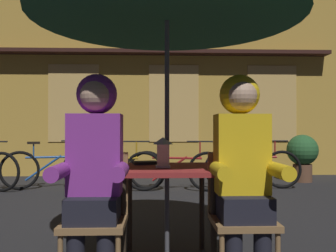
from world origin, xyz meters
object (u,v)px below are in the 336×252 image
(person_left_hooded, at_px, (95,158))
(bicycle_second, at_px, (51,169))
(lantern, at_px, (163,152))
(bicycle_third, at_px, (113,170))
(bicycle_fifth, at_px, (252,168))
(chair_left, at_px, (96,211))
(book, at_px, (145,163))
(potted_plant, at_px, (302,154))
(cafe_table, at_px, (167,180))
(chair_right, at_px, (240,210))
(bicycle_fourth, at_px, (177,170))
(person_right_hooded, at_px, (242,157))

(person_left_hooded, xyz_separation_m, bicycle_second, (-1.42, 3.89, -0.50))
(lantern, height_order, bicycle_second, lantern)
(bicycle_third, bearing_deg, bicycle_fifth, 4.79)
(chair_left, relative_size, book, 4.35)
(lantern, bearing_deg, potted_plant, 55.78)
(cafe_table, xyz_separation_m, lantern, (-0.03, -0.04, 0.22))
(lantern, distance_m, bicycle_fifth, 3.83)
(chair_left, height_order, chair_right, same)
(chair_left, height_order, bicycle_third, chair_left)
(person_left_hooded, bearing_deg, chair_right, 3.39)
(bicycle_fifth, distance_m, potted_plant, 1.40)
(bicycle_second, xyz_separation_m, bicycle_fifth, (3.50, -0.07, 0.00))
(chair_left, bearing_deg, bicycle_fifth, 61.12)
(chair_right, xyz_separation_m, bicycle_third, (-1.28, 3.56, -0.14))
(cafe_table, bearing_deg, potted_plant, 55.85)
(cafe_table, height_order, chair_left, chair_left)
(bicycle_second, xyz_separation_m, potted_plant, (4.69, 0.64, 0.20))
(bicycle_third, distance_m, bicycle_fourth, 1.06)
(chair_right, height_order, bicycle_second, chair_right)
(bicycle_fourth, bearing_deg, bicycle_second, 172.77)
(chair_right, distance_m, bicycle_fifth, 3.93)
(potted_plant, bearing_deg, lantern, -124.22)
(person_left_hooded, bearing_deg, potted_plant, 54.23)
(chair_right, distance_m, potted_plant, 5.04)
(chair_right, bearing_deg, book, 137.99)
(bicycle_second, distance_m, book, 3.70)
(chair_right, xyz_separation_m, person_left_hooded, (-0.96, -0.06, 0.36))
(chair_left, xyz_separation_m, person_left_hooded, (-0.00, -0.06, 0.36))
(chair_left, bearing_deg, bicycle_third, 95.09)
(cafe_table, height_order, chair_right, chair_right)
(chair_right, distance_m, bicycle_third, 3.79)
(bicycle_third, bearing_deg, potted_plant, 14.35)
(cafe_table, distance_m, chair_right, 0.62)
(bicycle_fourth, bearing_deg, book, -98.35)
(person_right_hooded, height_order, potted_plant, person_right_hooded)
(lantern, bearing_deg, person_left_hooded, -138.98)
(chair_right, relative_size, person_right_hooded, 0.62)
(chair_right, height_order, bicycle_fifth, chair_right)
(book, bearing_deg, cafe_table, -64.45)
(person_left_hooded, bearing_deg, bicycle_second, 110.06)
(cafe_table, height_order, bicycle_second, bicycle_second)
(bicycle_fourth, xyz_separation_m, bicycle_fifth, (1.33, 0.20, 0.00))
(chair_left, bearing_deg, book, 62.33)
(person_right_hooded, bearing_deg, person_left_hooded, 180.00)
(person_left_hooded, height_order, book, person_left_hooded)
(chair_left, xyz_separation_m, book, (0.31, 0.59, 0.26))
(lantern, distance_m, book, 0.31)
(bicycle_second, bearing_deg, lantern, -61.91)
(cafe_table, distance_m, person_right_hooded, 0.67)
(person_left_hooded, bearing_deg, chair_left, 90.00)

